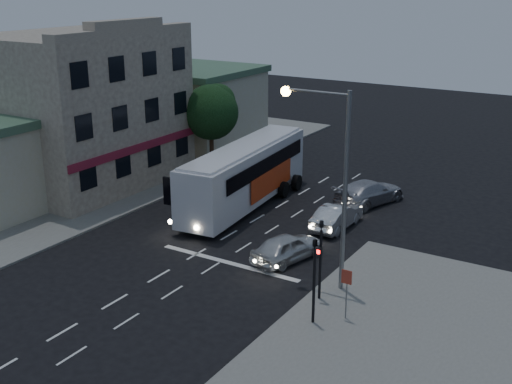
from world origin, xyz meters
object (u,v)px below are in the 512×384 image
Objects in this scene: car_suv at (287,247)px; traffic_signal_side at (314,271)px; streetlight at (332,167)px; tour_bus at (245,173)px; car_sedan_b at (369,192)px; traffic_signal_main at (321,250)px; street_tree at (211,110)px; car_sedan_a at (337,216)px; regulatory_sign at (347,286)px.

traffic_signal_side is (3.95, -5.00, 1.71)m from car_suv.
car_suv is 1.01× the size of traffic_signal_side.
traffic_signal_side is at bearing -74.30° from streetlight.
car_sedan_b is (6.47, 4.35, -1.32)m from tour_bus.
street_tree reaches higher than traffic_signal_main.
streetlight is at bearing -39.51° from street_tree.
car_sedan_a is (6.47, -0.51, -1.39)m from tour_bus.
car_sedan_b reaches higher than car_suv.
streetlight is at bearing 128.75° from regulatory_sign.
car_sedan_a is 1.89× the size of regulatory_sign.
car_sedan_a is 1.02× the size of traffic_signal_main.
car_sedan_a is at bearing 109.80° from traffic_signal_side.
regulatory_sign reaches higher than car_sedan_a.
streetlight reaches higher than car_suv.
tour_bus is 14.94m from regulatory_sign.
regulatory_sign is at bearing 117.85° from car_sedan_a.
traffic_signal_main is at bearing 151.58° from car_suv.
traffic_signal_side is 1.61m from regulatory_sign.
street_tree is at bearing 138.92° from regulatory_sign.
streetlight is 20.19m from street_tree.
traffic_signal_side is 0.66× the size of street_tree.
traffic_signal_main is 0.66× the size of street_tree.
street_tree is (-17.51, 15.26, 2.90)m from regulatory_sign.
street_tree reaches higher than car_sedan_a.
tour_bus is 12.41m from streetlight.
traffic_signal_main is (3.02, -13.21, 1.66)m from car_sedan_b.
car_sedan_b is 1.28× the size of traffic_signal_main.
traffic_signal_side is at bearing -44.50° from street_tree.
traffic_signal_side reaches higher than tour_bus.
tour_bus is 3.11× the size of traffic_signal_side.
traffic_signal_main reaches higher than car_sedan_b.
tour_bus reaches higher than regulatory_sign.
traffic_signal_side is 4.84m from streetlight.
traffic_signal_main is at bearing -79.80° from streetlight.
street_tree is (-15.55, 12.82, -1.23)m from streetlight.
traffic_signal_main is (3.25, -3.02, 1.71)m from car_suv.
car_suv is (6.24, -5.84, -1.37)m from tour_bus.
car_suv is 6.60m from traffic_signal_side.
car_sedan_b is 0.84× the size of street_tree.
tour_bus is at bearing 138.57° from regulatory_sign.
street_tree is at bearing 135.50° from traffic_signal_side.
regulatory_sign is (1.00, 0.96, -0.82)m from traffic_signal_side.
traffic_signal_main is at bearing 110.99° from car_sedan_a.
tour_bus is 3.07× the size of car_suv.
streetlight is (2.76, -6.93, 5.05)m from car_sedan_a.
regulatory_sign is (1.70, -1.01, -0.82)m from traffic_signal_main.
street_tree reaches higher than car_suv.
traffic_signal_main is (3.02, -8.35, 1.73)m from car_sedan_a.
car_sedan_b is at bearing 103.21° from streetlight.
tour_bus is 12.99m from traffic_signal_main.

